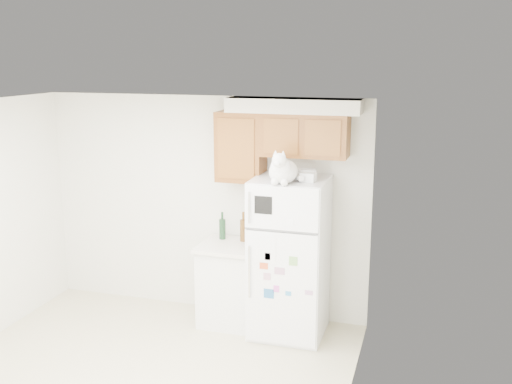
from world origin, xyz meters
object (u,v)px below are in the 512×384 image
at_px(bottle_green, 222,226).
at_px(storage_box_back, 307,174).
at_px(refrigerator, 289,258).
at_px(cat, 283,170).
at_px(base_counter, 230,283).
at_px(bottle_amber, 243,227).
at_px(storage_box_front, 308,177).

bearing_deg(bottle_green, storage_box_back, -9.83).
bearing_deg(refrigerator, cat, -94.45).
bearing_deg(base_counter, bottle_amber, 48.15).
height_order(base_counter, storage_box_front, storage_box_front).
height_order(refrigerator, bottle_amber, refrigerator).
height_order(refrigerator, storage_box_front, storage_box_front).
xyz_separation_m(refrigerator, storage_box_front, (0.20, -0.08, 0.89)).
xyz_separation_m(storage_box_front, bottle_green, (-1.02, 0.30, -0.67)).
bearing_deg(refrigerator, storage_box_back, 14.84).
relative_size(base_counter, cat, 1.82).
xyz_separation_m(base_counter, bottle_amber, (0.12, 0.13, 0.62)).
relative_size(base_counter, bottle_green, 2.97).
height_order(base_counter, cat, cat).
relative_size(refrigerator, bottle_amber, 5.13).
distance_m(storage_box_front, bottle_amber, 1.06).
height_order(bottle_green, bottle_amber, bottle_amber).
bearing_deg(cat, storage_box_back, 57.79).
relative_size(cat, storage_box_back, 2.81).
bearing_deg(storage_box_back, refrigerator, -174.28).
height_order(storage_box_back, bottle_amber, storage_box_back).
height_order(cat, storage_box_front, cat).
distance_m(storage_box_back, bottle_green, 1.21).
xyz_separation_m(storage_box_front, bottle_amber, (-0.77, 0.29, -0.66)).
bearing_deg(bottle_green, refrigerator, -14.64).
bearing_deg(refrigerator, bottle_green, 165.36).
bearing_deg(bottle_amber, storage_box_front, -20.53).
xyz_separation_m(cat, storage_box_back, (0.18, 0.29, -0.08)).
bearing_deg(refrigerator, storage_box_front, -22.79).
bearing_deg(storage_box_front, bottle_amber, 166.94).
xyz_separation_m(base_counter, cat, (0.67, -0.32, 1.37)).
bearing_deg(bottle_amber, cat, -39.37).
xyz_separation_m(storage_box_back, bottle_amber, (-0.74, 0.16, -0.66)).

